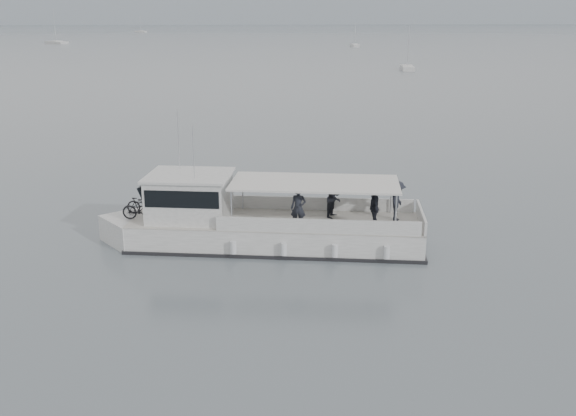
{
  "coord_description": "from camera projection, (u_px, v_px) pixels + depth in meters",
  "views": [
    {
      "loc": [
        -5.17,
        -22.76,
        9.22
      ],
      "look_at": [
        -2.86,
        2.15,
        1.6
      ],
      "focal_mm": 40.0,
      "sensor_mm": 36.0,
      "label": 1
    }
  ],
  "objects": [
    {
      "name": "moored_fleet",
      "position": [
        122.0,
        44.0,
        190.91
      ],
      "size": [
        435.14,
        274.98,
        10.69
      ],
      "color": "white",
      "rests_on": "ground"
    },
    {
      "name": "ground",
      "position": [
        367.0,
        262.0,
        24.82
      ],
      "size": [
        1400.0,
        1400.0,
        0.0
      ],
      "primitive_type": "plane",
      "color": "#566065",
      "rests_on": "ground"
    },
    {
      "name": "headland",
      "position": [
        232.0,
        7.0,
        554.13
      ],
      "size": [
        1400.0,
        90.0,
        28.0
      ],
      "primitive_type": "cube",
      "color": "#939EA8",
      "rests_on": "ground"
    },
    {
      "name": "tour_boat",
      "position": [
        247.0,
        223.0,
        26.4
      ],
      "size": [
        13.6,
        5.38,
        5.67
      ],
      "rotation": [
        0.0,
        0.0,
        -0.18
      ],
      "color": "white",
      "rests_on": "ground"
    }
  ]
}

